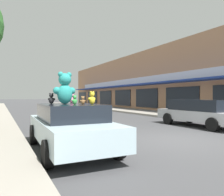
# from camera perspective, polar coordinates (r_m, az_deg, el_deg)

# --- Properties ---
(ground_plane) EXTENTS (260.00, 260.00, 0.00)m
(ground_plane) POSITION_cam_1_polar(r_m,az_deg,el_deg) (8.29, 16.69, -10.54)
(ground_plane) COLOR #424244
(storefront_row) EXTENTS (16.56, 41.06, 6.65)m
(storefront_row) POSITION_cam_1_polar(r_m,az_deg,el_deg) (30.76, 17.42, 3.64)
(storefront_row) COLOR tan
(storefront_row) RESTS_ON ground_plane
(plush_art_car) EXTENTS (2.01, 4.45, 1.35)m
(plush_art_car) POSITION_cam_1_polar(r_m,az_deg,el_deg) (6.49, -10.89, -7.07)
(plush_art_car) COLOR #ADC6D1
(plush_art_car) RESTS_ON ground_plane
(teddy_bear_giant) EXTENTS (0.71, 0.46, 0.95)m
(teddy_bear_giant) POSITION_cam_1_polar(r_m,az_deg,el_deg) (6.57, -12.24, 2.41)
(teddy_bear_giant) COLOR teal
(teddy_bear_giant) RESTS_ON plush_art_car
(teddy_bear_yellow) EXTENTS (0.28, 0.21, 0.37)m
(teddy_bear_yellow) POSITION_cam_1_polar(r_m,az_deg,el_deg) (6.23, -5.24, -0.01)
(teddy_bear_yellow) COLOR yellow
(teddy_bear_yellow) RESTS_ON plush_art_car
(teddy_bear_black) EXTENTS (0.23, 0.22, 0.33)m
(teddy_bear_black) POSITION_cam_1_polar(r_m,az_deg,el_deg) (6.92, -15.56, -0.13)
(teddy_bear_black) COLOR black
(teddy_bear_black) RESTS_ON plush_art_car
(teddy_bear_brown) EXTENTS (0.18, 0.12, 0.23)m
(teddy_bear_brown) POSITION_cam_1_polar(r_m,az_deg,el_deg) (6.33, -7.64, -0.60)
(teddy_bear_brown) COLOR olive
(teddy_bear_brown) RESTS_ON plush_art_car
(teddy_bear_green) EXTENTS (0.20, 0.14, 0.26)m
(teddy_bear_green) POSITION_cam_1_polar(r_m,az_deg,el_deg) (6.11, -9.74, -0.52)
(teddy_bear_green) COLOR green
(teddy_bear_green) RESTS_ON plush_art_car
(teddy_bear_pink) EXTENTS (0.26, 0.19, 0.35)m
(teddy_bear_pink) POSITION_cam_1_polar(r_m,az_deg,el_deg) (7.40, -10.46, -0.05)
(teddy_bear_pink) COLOR pink
(teddy_bear_pink) RESTS_ON plush_art_car
(parked_car_far_center) EXTENTS (1.91, 4.68, 1.40)m
(parked_car_far_center) POSITION_cam_1_polar(r_m,az_deg,el_deg) (12.32, 21.90, -3.36)
(parked_car_far_center) COLOR #B7B7BC
(parked_car_far_center) RESTS_ON ground_plane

